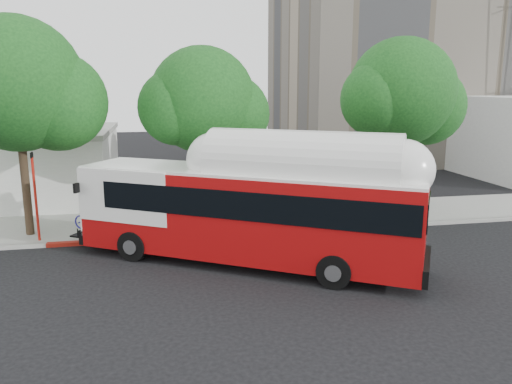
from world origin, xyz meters
The scene contains 9 objects.
ground centered at (0.00, 0.00, 0.00)m, with size 120.00×120.00×0.00m, color black.
sidewalk centered at (0.00, 6.50, 0.07)m, with size 60.00×5.00×0.15m, color gray.
curb_strip centered at (0.00, 3.90, 0.07)m, with size 60.00×0.30×0.15m, color gray.
red_curb_segment centered at (-3.00, 3.90, 0.08)m, with size 10.00×0.32×0.16m, color maroon.
street_tree_left centered at (-8.53, 5.56, 6.60)m, with size 6.67×5.80×9.74m.
street_tree_mid centered at (-0.59, 6.06, 5.91)m, with size 5.75×5.00×8.62m.
street_tree_right centered at (9.44, 5.86, 6.26)m, with size 6.21×5.40×9.18m.
transit_bus centered at (0.14, 0.26, 1.96)m, with size 13.35×9.42×4.18m.
signal_pole centered at (-8.39, 4.44, 2.06)m, with size 0.11×0.38×4.01m.
Camera 1 is at (-3.12, -17.88, 6.74)m, focal length 35.00 mm.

